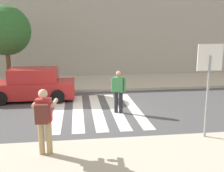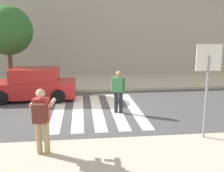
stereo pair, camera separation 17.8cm
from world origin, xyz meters
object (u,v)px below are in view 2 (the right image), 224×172
(stop_sign, at_px, (208,70))
(pedestrian_crossing, at_px, (118,90))
(parked_car_red, at_px, (34,85))
(photographer_with_backpack, at_px, (41,116))
(street_tree_west, at_px, (8,31))

(stop_sign, height_order, pedestrian_crossing, stop_sign)
(stop_sign, distance_m, parked_car_red, 8.39)
(stop_sign, bearing_deg, pedestrian_crossing, 124.50)
(pedestrian_crossing, bearing_deg, photographer_with_backpack, -124.03)
(photographer_with_backpack, distance_m, parked_car_red, 6.47)
(parked_car_red, bearing_deg, photographer_with_backpack, -78.47)
(pedestrian_crossing, distance_m, street_tree_west, 7.40)
(street_tree_west, bearing_deg, pedestrian_crossing, -40.85)
(parked_car_red, distance_m, street_tree_west, 3.58)
(photographer_with_backpack, height_order, parked_car_red, photographer_with_backpack)
(stop_sign, xyz_separation_m, street_tree_west, (-7.46, 7.72, 1.14))
(parked_car_red, bearing_deg, pedestrian_crossing, -34.66)
(photographer_with_backpack, bearing_deg, street_tree_west, 108.72)
(photographer_with_backpack, distance_m, pedestrian_crossing, 4.47)
(stop_sign, xyz_separation_m, pedestrian_crossing, (-2.15, 3.12, -1.19))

